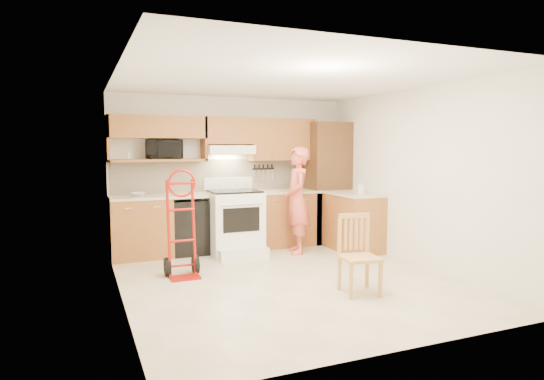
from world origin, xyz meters
TOP-DOWN VIEW (x-y plane):
  - floor at (0.00, 0.00)m, footprint 4.00×4.50m
  - ceiling at (0.00, 0.00)m, footprint 4.00×4.50m
  - wall_back at (0.00, 2.26)m, footprint 4.00×0.02m
  - wall_front at (0.00, -2.26)m, footprint 4.00×0.02m
  - wall_left at (-2.01, 0.00)m, footprint 0.02×4.50m
  - wall_right at (2.01, 0.00)m, footprint 0.02×4.50m
  - backsplash at (0.00, 2.23)m, footprint 3.92×0.03m
  - lower_cab_left at (-1.55, 1.95)m, footprint 0.90×0.60m
  - dishwasher at (-0.80, 1.95)m, footprint 0.60×0.60m
  - lower_cab_right at (0.83, 1.95)m, footprint 1.14×0.60m
  - countertop_left at (-1.25, 1.95)m, footprint 1.50×0.63m
  - countertop_right at (0.83, 1.95)m, footprint 1.14×0.63m
  - cab_return_right at (1.70, 1.15)m, footprint 0.60×1.00m
  - countertop_return at (1.70, 1.15)m, footprint 0.63×1.00m
  - pantry_tall at (1.65, 1.95)m, footprint 0.70×0.60m
  - upper_cab_left at (-1.25, 2.08)m, footprint 1.50×0.33m
  - upper_shelf_mw at (-1.25, 2.08)m, footprint 1.50×0.33m
  - upper_cab_center at (-0.12, 2.08)m, footprint 0.76×0.33m
  - upper_cab_right at (0.83, 2.08)m, footprint 1.14×0.33m
  - range_hood at (-0.12, 2.02)m, footprint 0.76×0.46m
  - knife_strip at (0.55, 2.21)m, footprint 0.40×0.05m
  - microwave at (-1.16, 2.08)m, footprint 0.55×0.39m
  - range at (-0.15, 1.62)m, footprint 0.80×1.06m
  - person at (0.77, 1.31)m, footprint 0.55×0.70m
  - hand_truck at (-1.19, 0.64)m, footprint 0.50×0.46m
  - dining_chair at (0.53, -0.82)m, footprint 0.47×0.50m
  - soap_bottle at (1.70, 0.96)m, footprint 0.12×0.12m
  - bowl at (-1.57, 1.95)m, footprint 0.28×0.28m

SIDE VIEW (x-z plane):
  - floor at x=0.00m, z-range -0.02..0.00m
  - dishwasher at x=-0.80m, z-range 0.00..0.85m
  - lower_cab_left at x=-1.55m, z-range 0.00..0.90m
  - lower_cab_right at x=0.83m, z-range 0.00..0.90m
  - cab_return_right at x=1.70m, z-range 0.00..0.90m
  - dining_chair at x=0.53m, z-range 0.00..0.90m
  - range at x=-0.15m, z-range 0.00..1.18m
  - hand_truck at x=-1.19m, z-range 0.00..1.26m
  - person at x=0.77m, z-range 0.00..1.68m
  - countertop_left at x=-1.25m, z-range 0.90..0.94m
  - countertop_right at x=0.83m, z-range 0.90..0.94m
  - countertop_return at x=1.70m, z-range 0.90..0.94m
  - bowl at x=-1.57m, z-range 0.94..0.99m
  - soap_bottle at x=1.70m, z-range 0.94..1.15m
  - pantry_tall at x=1.65m, z-range 0.00..2.10m
  - backsplash at x=0.00m, z-range 0.92..1.48m
  - knife_strip at x=0.55m, z-range 1.09..1.39m
  - wall_back at x=0.00m, z-range 0.00..2.50m
  - wall_front at x=0.00m, z-range 0.00..2.50m
  - wall_left at x=-2.01m, z-range 0.00..2.50m
  - wall_right at x=2.01m, z-range 0.00..2.50m
  - upper_shelf_mw at x=-1.25m, z-range 1.45..1.49m
  - range_hood at x=-0.12m, z-range 1.56..1.70m
  - microwave at x=-1.16m, z-range 1.49..1.79m
  - upper_cab_right at x=0.83m, z-range 1.45..2.15m
  - upper_cab_center at x=-0.12m, z-range 1.72..2.16m
  - upper_cab_left at x=-1.25m, z-range 1.81..2.15m
  - ceiling at x=0.00m, z-range 2.50..2.52m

